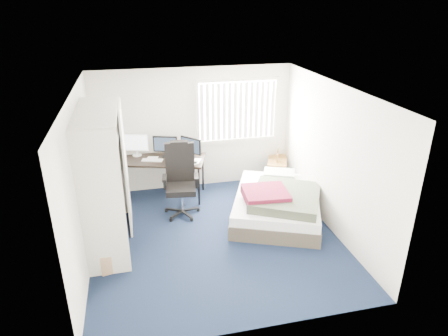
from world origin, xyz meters
TOP-DOWN VIEW (x-y plane):
  - ground at (0.00, 0.00)m, footprint 4.20×4.20m
  - room_shell at (0.00, 0.00)m, footprint 4.20×4.20m
  - window_assembly at (0.90, 2.04)m, footprint 1.72×0.09m
  - closet at (-1.67, 0.27)m, footprint 0.64×1.84m
  - desk at (-0.70, 1.75)m, footprint 1.80×1.22m
  - office_chair at (-0.44, 1.00)m, footprint 0.71×0.71m
  - footstool at (-0.19, 1.85)m, footprint 0.34×0.30m
  - nightstand at (1.75, 1.85)m, footprint 0.66×0.88m
  - bed at (1.25, 0.43)m, footprint 2.16×2.43m
  - pine_box at (-1.65, -0.46)m, footprint 0.45×0.38m

SIDE VIEW (x-z plane):
  - ground at x=0.00m, z-range 0.00..0.00m
  - pine_box at x=-1.65m, z-range 0.00..0.30m
  - footstool at x=-0.19m, z-range 0.06..0.30m
  - bed at x=1.25m, z-range -0.05..0.61m
  - nightstand at x=1.75m, z-range 0.12..0.84m
  - office_chair at x=-0.44m, z-range -0.16..1.20m
  - desk at x=-0.70m, z-range 0.20..1.47m
  - closet at x=-1.67m, z-range 0.24..2.46m
  - room_shell at x=0.00m, z-range -0.59..3.61m
  - window_assembly at x=0.90m, z-range 0.94..2.26m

